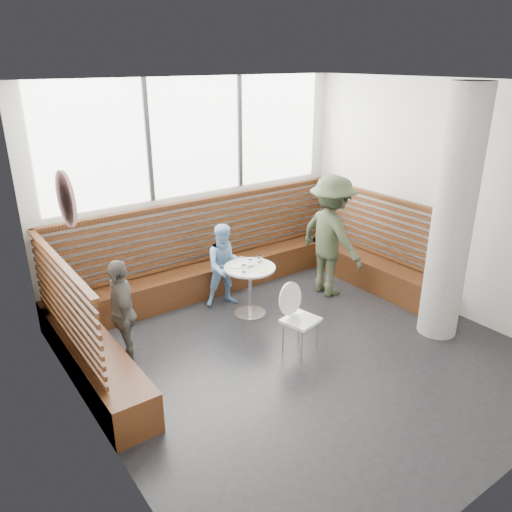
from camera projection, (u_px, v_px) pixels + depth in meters
room at (308, 233)px, 5.60m from camera, size 5.00×5.00×3.20m
booth at (226, 277)px, 7.38m from camera, size 5.00×2.50×1.44m
concrete_column at (453, 217)px, 6.15m from camera, size 0.50×0.50×3.20m
wall_art at (66, 199)px, 4.31m from camera, size 0.03×0.50×0.50m
cafe_table at (250, 281)px, 6.99m from camera, size 0.72×0.72×0.74m
cafe_chair at (297, 312)px, 6.15m from camera, size 0.42×0.41×0.88m
adult_man at (331, 236)px, 7.51m from camera, size 0.71×1.21×1.86m
child_back at (225, 266)px, 7.25m from camera, size 0.72×0.63×1.24m
child_left at (122, 312)px, 5.84m from camera, size 0.51×0.83×1.32m
plate_near at (237, 266)px, 6.93m from camera, size 0.20×0.20×0.01m
plate_far at (248, 263)px, 7.01m from camera, size 0.20×0.20×0.01m
glass_left at (244, 268)px, 6.73m from camera, size 0.06×0.06×0.10m
glass_mid at (250, 263)px, 6.90m from camera, size 0.07×0.07×0.10m
glass_right at (260, 259)px, 7.06m from camera, size 0.06×0.06×0.10m
menu_card at (262, 271)px, 6.76m from camera, size 0.21×0.16×0.00m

